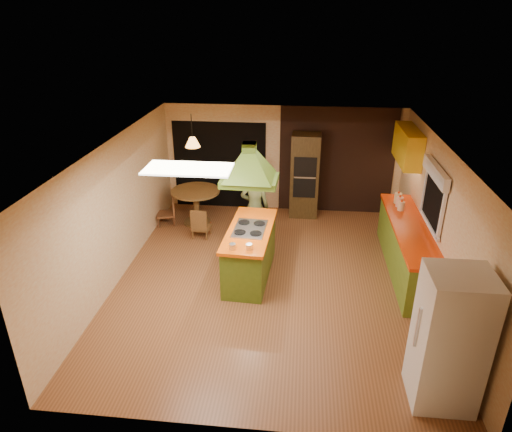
# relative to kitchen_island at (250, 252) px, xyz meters

# --- Properties ---
(ground) EXTENTS (6.50, 6.50, 0.00)m
(ground) POSITION_rel_kitchen_island_xyz_m (0.41, -0.13, -0.48)
(ground) COLOR brown
(ground) RESTS_ON ground
(room_walls) EXTENTS (5.50, 6.50, 6.50)m
(room_walls) POSITION_rel_kitchen_island_xyz_m (0.41, -0.13, 0.77)
(room_walls) COLOR beige
(room_walls) RESTS_ON ground
(ceiling_plane) EXTENTS (6.50, 6.50, 0.00)m
(ceiling_plane) POSITION_rel_kitchen_island_xyz_m (0.41, -0.13, 2.02)
(ceiling_plane) COLOR silver
(ceiling_plane) RESTS_ON room_walls
(brick_panel) EXTENTS (2.64, 0.03, 2.50)m
(brick_panel) POSITION_rel_kitchen_island_xyz_m (1.66, 3.10, 0.77)
(brick_panel) COLOR #381E14
(brick_panel) RESTS_ON ground
(nook_opening) EXTENTS (2.20, 0.03, 2.10)m
(nook_opening) POSITION_rel_kitchen_island_xyz_m (-1.09, 3.10, 0.57)
(nook_opening) COLOR black
(nook_opening) RESTS_ON ground
(right_counter) EXTENTS (0.62, 3.05, 0.92)m
(right_counter) POSITION_rel_kitchen_island_xyz_m (2.86, 0.47, -0.01)
(right_counter) COLOR olive
(right_counter) RESTS_ON ground
(upper_cabinets) EXTENTS (0.34, 1.40, 0.70)m
(upper_cabinets) POSITION_rel_kitchen_island_xyz_m (2.98, 2.07, 1.47)
(upper_cabinets) COLOR yellow
(upper_cabinets) RESTS_ON room_walls
(window_right) EXTENTS (0.12, 1.35, 1.06)m
(window_right) POSITION_rel_kitchen_island_xyz_m (3.11, 0.27, 1.30)
(window_right) COLOR black
(window_right) RESTS_ON room_walls
(fluor_panel) EXTENTS (1.20, 0.60, 0.03)m
(fluor_panel) POSITION_rel_kitchen_island_xyz_m (-0.69, -1.33, 2.01)
(fluor_panel) COLOR white
(fluor_panel) RESTS_ON ceiling_plane
(kitchen_island) EXTENTS (0.86, 1.92, 0.95)m
(kitchen_island) POSITION_rel_kitchen_island_xyz_m (0.00, 0.00, 0.00)
(kitchen_island) COLOR #526C1B
(kitchen_island) RESTS_ON ground
(range_hood) EXTENTS (0.96, 0.71, 0.78)m
(range_hood) POSITION_rel_kitchen_island_xyz_m (0.00, -0.00, 1.78)
(range_hood) COLOR #496519
(range_hood) RESTS_ON ceiling_plane
(man) EXTENTS (0.59, 0.39, 1.59)m
(man) POSITION_rel_kitchen_island_xyz_m (-0.05, 1.29, 0.32)
(man) COLOR brown
(man) RESTS_ON ground
(refrigerator) EXTENTS (0.75, 0.71, 1.81)m
(refrigerator) POSITION_rel_kitchen_island_xyz_m (2.70, -2.64, 0.43)
(refrigerator) COLOR white
(refrigerator) RESTS_ON ground
(wall_oven) EXTENTS (0.65, 0.61, 1.95)m
(wall_oven) POSITION_rel_kitchen_island_xyz_m (0.94, 2.82, 0.50)
(wall_oven) COLOR #493417
(wall_oven) RESTS_ON ground
(dining_table) EXTENTS (1.08, 1.08, 0.81)m
(dining_table) POSITION_rel_kitchen_island_xyz_m (-1.46, 2.06, 0.09)
(dining_table) COLOR brown
(dining_table) RESTS_ON ground
(chair_left) EXTENTS (0.51, 0.51, 0.75)m
(chair_left) POSITION_rel_kitchen_island_xyz_m (-2.16, 1.96, -0.10)
(chair_left) COLOR brown
(chair_left) RESTS_ON ground
(chair_near) EXTENTS (0.40, 0.40, 0.67)m
(chair_near) POSITION_rel_kitchen_island_xyz_m (-1.21, 1.41, -0.14)
(chair_near) COLOR brown
(chair_near) RESTS_ON ground
(pendant_lamp) EXTENTS (0.33, 0.33, 0.21)m
(pendant_lamp) POSITION_rel_kitchen_island_xyz_m (-1.46, 2.06, 1.42)
(pendant_lamp) COLOR #FF9E3F
(pendant_lamp) RESTS_ON ceiling_plane
(canister_large) EXTENTS (0.14, 0.14, 0.20)m
(canister_large) POSITION_rel_kitchen_island_xyz_m (2.81, 1.33, 0.54)
(canister_large) COLOR #FFE6CD
(canister_large) RESTS_ON right_counter
(canister_medium) EXTENTS (0.17, 0.17, 0.21)m
(canister_medium) POSITION_rel_kitchen_island_xyz_m (2.81, 1.52, 0.55)
(canister_medium) COLOR beige
(canister_medium) RESTS_ON right_counter
(canister_small) EXTENTS (0.16, 0.16, 0.17)m
(canister_small) POSITION_rel_kitchen_island_xyz_m (2.81, 1.16, 0.53)
(canister_small) COLOR #F1E3C2
(canister_small) RESTS_ON right_counter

